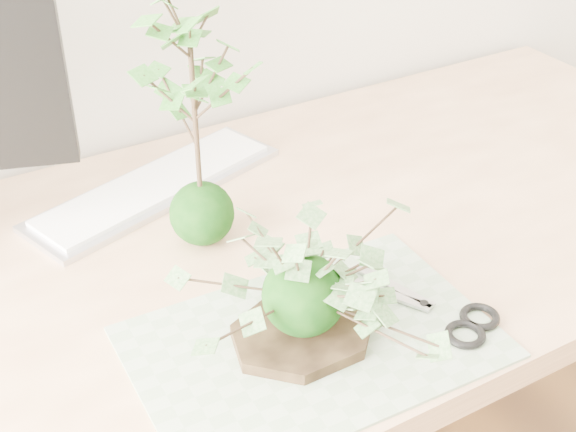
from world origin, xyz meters
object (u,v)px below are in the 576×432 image
object	(u,v)px
desk	(279,289)
keyboard	(156,186)
ivy_kokedama	(304,263)
maple_kokedama	(191,65)

from	to	relation	value
desk	keyboard	bearing A→B (deg)	115.79
ivy_kokedama	maple_kokedama	xyz separation A→B (m)	(-0.01, 0.24, 0.14)
desk	ivy_kokedama	bearing A→B (deg)	-111.87
desk	maple_kokedama	size ratio (longest dim) A/B	4.41
ivy_kokedama	maple_kokedama	distance (m)	0.28
ivy_kokedama	desk	bearing A→B (deg)	68.13
desk	keyboard	size ratio (longest dim) A/B	3.76
ivy_kokedama	keyboard	bearing A→B (deg)	92.88
ivy_kokedama	keyboard	xyz separation A→B (m)	(-0.02, 0.39, -0.10)
ivy_kokedama	keyboard	distance (m)	0.41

